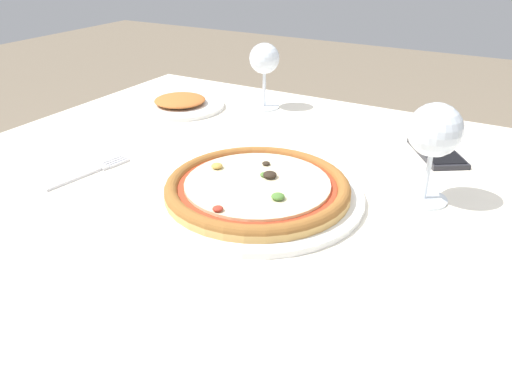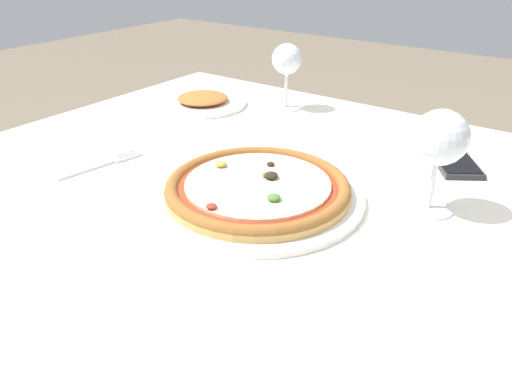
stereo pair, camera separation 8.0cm
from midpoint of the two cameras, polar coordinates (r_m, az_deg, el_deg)
dining_table at (r=0.87m, az=1.33°, el=-6.21°), size 1.21×1.13×0.75m
pizza_plate at (r=0.81m, az=2.84°, el=-0.91°), size 0.35×0.35×0.04m
fork at (r=0.96m, az=-14.91°, el=2.03°), size 0.05×0.17×0.00m
wine_glass_far_left at (r=1.22m, az=5.47°, el=13.57°), size 0.07×0.07×0.16m
wine_glass_far_right at (r=0.80m, az=23.04°, el=4.44°), size 0.08×0.08×0.16m
cell_phone at (r=1.02m, az=23.77°, el=2.25°), size 0.14×0.16×0.01m
side_plate at (r=1.27m, az=-4.30°, el=9.26°), size 0.22×0.22×0.03m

